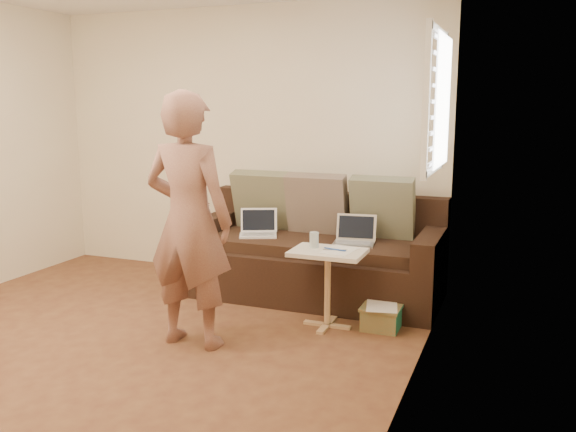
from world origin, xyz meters
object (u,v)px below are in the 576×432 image
object	(u,v)px
person	(189,221)
drinking_glass	(314,240)
laptop_silver	(353,245)
side_table	(327,289)
sofa	(314,249)
striped_box	(382,317)
laptop_white	(258,236)

from	to	relation	value
person	drinking_glass	xyz separation A→B (m)	(0.67, 0.71, -0.23)
laptop_silver	side_table	world-z (taller)	laptop_silver
sofa	person	xyz separation A→B (m)	(-0.46, -1.35, 0.47)
side_table	striped_box	world-z (taller)	side_table
side_table	drinking_glass	bearing A→B (deg)	159.97
sofa	laptop_silver	world-z (taller)	sofa
sofa	drinking_glass	distance (m)	0.71
laptop_white	side_table	world-z (taller)	laptop_white
laptop_silver	striped_box	world-z (taller)	laptop_silver
sofa	laptop_white	world-z (taller)	sofa
laptop_white	side_table	xyz separation A→B (m)	(0.84, -0.60, -0.22)
laptop_white	striped_box	xyz separation A→B (m)	(1.24, -0.49, -0.43)
laptop_silver	side_table	size ratio (longest dim) A/B	0.56
sofa	striped_box	size ratio (longest dim) A/B	7.49
drinking_glass	striped_box	bearing A→B (deg)	6.87
drinking_glass	side_table	bearing A→B (deg)	-20.03
person	sofa	bearing A→B (deg)	-107.92
sofa	laptop_silver	xyz separation A→B (m)	(0.38, -0.10, 0.10)
person	striped_box	distance (m)	1.63
laptop_silver	laptop_white	xyz separation A→B (m)	(-0.88, 0.02, 0.00)
laptop_silver	drinking_glass	bearing A→B (deg)	-115.04
laptop_white	sofa	bearing A→B (deg)	-13.58
sofa	side_table	bearing A→B (deg)	-63.41
sofa	person	distance (m)	1.50
sofa	side_table	world-z (taller)	sofa
laptop_silver	striped_box	bearing A→B (deg)	-60.60
person	striped_box	world-z (taller)	person
person	side_table	xyz separation A→B (m)	(0.80, 0.66, -0.59)
laptop_white	striped_box	world-z (taller)	laptop_white
side_table	laptop_white	bearing A→B (deg)	144.59
person	side_table	bearing A→B (deg)	-139.47
laptop_white	side_table	size ratio (longest dim) A/B	0.55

